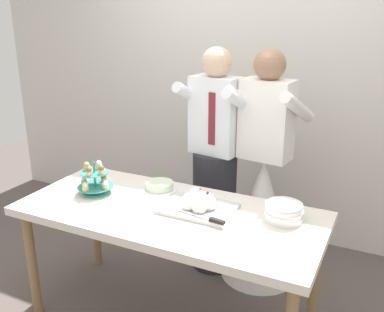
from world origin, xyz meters
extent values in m
cube|color=beige|center=(0.00, 1.45, 1.45)|extent=(5.20, 0.10, 2.90)
cube|color=silver|center=(0.00, 0.00, 0.75)|extent=(1.80, 0.80, 0.05)
cylinder|color=olive|center=(-0.82, -0.32, 0.36)|extent=(0.06, 0.06, 0.72)
cylinder|color=olive|center=(-0.82, 0.32, 0.36)|extent=(0.06, 0.06, 0.72)
cylinder|color=olive|center=(0.82, 0.32, 0.36)|extent=(0.06, 0.06, 0.72)
cylinder|color=teal|center=(-0.54, 0.01, 0.78)|extent=(0.17, 0.17, 0.01)
cylinder|color=teal|center=(-0.54, 0.01, 0.88)|extent=(0.01, 0.01, 0.21)
cylinder|color=teal|center=(-0.54, 0.01, 0.82)|extent=(0.23, 0.23, 0.01)
cylinder|color=#D1B784|center=(-0.46, 0.01, 0.84)|extent=(0.04, 0.04, 0.03)
sphere|color=white|center=(-0.46, 0.01, 0.86)|extent=(0.04, 0.04, 0.04)
cylinder|color=#D1B784|center=(-0.54, 0.10, 0.84)|extent=(0.04, 0.04, 0.03)
sphere|color=brown|center=(-0.54, 0.10, 0.86)|extent=(0.04, 0.04, 0.04)
cylinder|color=#D1B784|center=(-0.63, 0.01, 0.84)|extent=(0.04, 0.04, 0.03)
sphere|color=white|center=(-0.63, 0.01, 0.86)|extent=(0.04, 0.04, 0.04)
cylinder|color=#D1B784|center=(-0.55, -0.07, 0.84)|extent=(0.04, 0.04, 0.03)
sphere|color=beige|center=(-0.55, -0.07, 0.86)|extent=(0.04, 0.04, 0.04)
cylinder|color=teal|center=(-0.54, 0.01, 0.92)|extent=(0.18, 0.18, 0.01)
cylinder|color=#D1B784|center=(-0.48, 0.01, 0.93)|extent=(0.04, 0.04, 0.03)
sphere|color=brown|center=(-0.48, 0.01, 0.96)|extent=(0.04, 0.04, 0.04)
cylinder|color=#D1B784|center=(-0.55, 0.08, 0.93)|extent=(0.04, 0.04, 0.03)
sphere|color=white|center=(-0.55, 0.08, 0.96)|extent=(0.04, 0.04, 0.04)
cylinder|color=#D1B784|center=(-0.60, 0.02, 0.93)|extent=(0.04, 0.04, 0.03)
sphere|color=#D6B27A|center=(-0.60, 0.02, 0.96)|extent=(0.04, 0.04, 0.04)
cylinder|color=#D1B784|center=(-0.53, -0.05, 0.93)|extent=(0.04, 0.04, 0.03)
sphere|color=brown|center=(-0.53, -0.05, 0.96)|extent=(0.04, 0.04, 0.04)
cube|color=silver|center=(0.16, 0.07, 0.79)|extent=(0.42, 0.31, 0.02)
sphere|color=white|center=(0.22, 0.07, 0.83)|extent=(0.09, 0.09, 0.09)
sphere|color=white|center=(0.19, 0.12, 0.83)|extent=(0.09, 0.09, 0.09)
sphere|color=white|center=(0.11, 0.14, 0.83)|extent=(0.10, 0.10, 0.10)
sphere|color=white|center=(0.10, 0.07, 0.83)|extent=(0.09, 0.09, 0.09)
sphere|color=white|center=(0.12, 0.01, 0.83)|extent=(0.08, 0.08, 0.08)
sphere|color=white|center=(0.19, 0.01, 0.83)|extent=(0.09, 0.09, 0.09)
sphere|color=white|center=(0.16, 0.07, 0.84)|extent=(0.11, 0.11, 0.11)
sphere|color=#DB474C|center=(0.21, 0.09, 0.89)|extent=(0.02, 0.02, 0.02)
sphere|color=#2D1938|center=(0.12, 0.08, 0.88)|extent=(0.02, 0.02, 0.02)
sphere|color=#2D1938|center=(0.16, 0.11, 0.88)|extent=(0.02, 0.02, 0.02)
sphere|color=#2D1938|center=(0.16, 0.08, 0.89)|extent=(0.02, 0.02, 0.02)
sphere|color=#2D1938|center=(0.21, 0.08, 0.89)|extent=(0.02, 0.02, 0.02)
sphere|color=#B21923|center=(0.15, 0.07, 0.89)|extent=(0.02, 0.02, 0.02)
sphere|color=#DB474C|center=(0.14, 0.13, 0.88)|extent=(0.02, 0.02, 0.02)
cube|color=silver|center=(0.19, -0.04, 0.80)|extent=(0.23, 0.06, 0.00)
cube|color=black|center=(0.33, -0.07, 0.81)|extent=(0.09, 0.04, 0.02)
cylinder|color=white|center=(0.64, 0.17, 0.78)|extent=(0.21, 0.21, 0.01)
cylinder|color=white|center=(0.64, 0.17, 0.79)|extent=(0.21, 0.21, 0.01)
cylinder|color=white|center=(0.64, 0.16, 0.80)|extent=(0.21, 0.21, 0.01)
cylinder|color=white|center=(0.64, 0.16, 0.81)|extent=(0.21, 0.21, 0.01)
cylinder|color=white|center=(0.64, 0.16, 0.82)|extent=(0.21, 0.21, 0.01)
cylinder|color=white|center=(0.64, 0.17, 0.84)|extent=(0.21, 0.21, 0.01)
cylinder|color=white|center=(0.64, 0.17, 0.85)|extent=(0.21, 0.21, 0.01)
cylinder|color=white|center=(0.64, 0.16, 0.86)|extent=(0.21, 0.21, 0.01)
cylinder|color=white|center=(0.64, 0.17, 0.87)|extent=(0.21, 0.21, 0.01)
cylinder|color=white|center=(-0.19, 0.23, 0.78)|extent=(0.24, 0.24, 0.01)
cylinder|color=beige|center=(-0.19, 0.23, 0.81)|extent=(0.18, 0.18, 0.05)
cylinder|color=#232328|center=(-0.01, 0.70, 0.46)|extent=(0.32, 0.32, 0.92)
cube|color=white|center=(-0.01, 0.70, 1.19)|extent=(0.37, 0.25, 0.54)
sphere|color=#D8B293|center=(-0.01, 0.70, 1.55)|extent=(0.21, 0.21, 0.21)
cylinder|color=white|center=(-0.18, 0.73, 1.30)|extent=(0.15, 0.49, 0.28)
cylinder|color=white|center=(0.20, 0.68, 1.30)|extent=(0.15, 0.49, 0.28)
cube|color=maroon|center=(0.01, 0.60, 1.19)|extent=(0.05, 0.02, 0.36)
cone|color=white|center=(0.35, 0.74, 0.46)|extent=(0.56, 0.56, 0.92)
cube|color=white|center=(0.35, 0.74, 1.19)|extent=(0.36, 0.24, 0.54)
sphere|color=#997054|center=(0.35, 0.74, 1.55)|extent=(0.21, 0.21, 0.21)
cylinder|color=white|center=(0.18, 0.76, 1.30)|extent=(0.14, 0.49, 0.28)
cylinder|color=white|center=(0.55, 0.71, 1.30)|extent=(0.14, 0.49, 0.28)
camera|label=1|loc=(1.14, -2.03, 1.90)|focal=40.83mm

